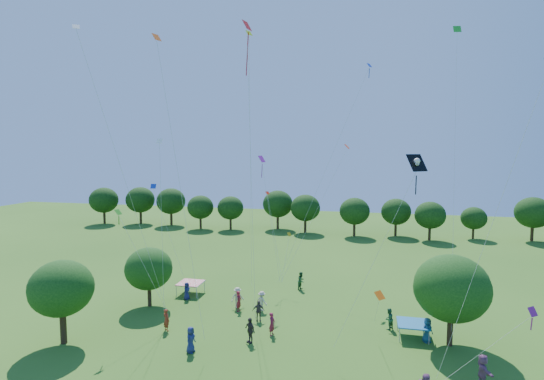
{
  "coord_description": "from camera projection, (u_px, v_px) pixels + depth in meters",
  "views": [
    {
      "loc": [
        6.2,
        -13.26,
        13.71
      ],
      "look_at": [
        0.0,
        14.0,
        11.0
      ],
      "focal_mm": 28.0,
      "sensor_mm": 36.0,
      "label": 1
    }
  ],
  "objects": [
    {
      "name": "crowd_person_9",
      "position": [
        237.0,
        297.0,
        36.71
      ],
      "size": [
        1.22,
        1.16,
        1.79
      ],
      "primitive_type": "imported",
      "rotation": [
        0.0,
        0.0,
        0.72
      ],
      "color": "beige",
      "rests_on": "ground"
    },
    {
      "name": "crowd_person_7",
      "position": [
        272.0,
        324.0,
        31.26
      ],
      "size": [
        0.53,
        0.7,
        1.7
      ],
      "primitive_type": "imported",
      "rotation": [
        0.0,
        0.0,
        1.37
      ],
      "color": "maroon",
      "rests_on": "ground"
    },
    {
      "name": "crowd_person_13",
      "position": [
        166.0,
        320.0,
        31.99
      ],
      "size": [
        0.75,
        0.67,
        1.69
      ],
      "primitive_type": "imported",
      "rotation": [
        0.0,
        0.0,
        2.62
      ],
      "color": "maroon",
      "rests_on": "ground"
    },
    {
      "name": "small_kite_6",
      "position": [
        112.0,
        141.0,
        27.8
      ],
      "size": [
        2.39,
        6.65,
        19.82
      ],
      "color": "silver"
    },
    {
      "name": "small_kite_9",
      "position": [
        379.0,
        298.0,
        26.98
      ],
      "size": [
        0.73,
        3.94,
        3.46
      ],
      "color": "#EB5C0C"
    },
    {
      "name": "small_kite_1",
      "position": [
        271.0,
        215.0,
        42.21
      ],
      "size": [
        2.52,
        3.85,
        8.11
      ],
      "color": "red"
    },
    {
      "name": "crowd_person_2",
      "position": [
        389.0,
        319.0,
        32.27
      ],
      "size": [
        0.81,
        0.91,
        1.63
      ],
      "primitive_type": "imported",
      "rotation": [
        0.0,
        0.0,
        4.11
      ],
      "color": "#235233",
      "rests_on": "ground"
    },
    {
      "name": "near_tree_north",
      "position": [
        149.0,
        269.0,
        36.82
      ],
      "size": [
        4.08,
        4.08,
        5.18
      ],
      "color": "#422B19",
      "rests_on": "ground"
    },
    {
      "name": "crowd_person_1",
      "position": [
        239.0,
        301.0,
        35.89
      ],
      "size": [
        0.47,
        0.68,
        1.73
      ],
      "primitive_type": "imported",
      "rotation": [
        0.0,
        0.0,
        1.48
      ],
      "color": "maroon",
      "rests_on": "ground"
    },
    {
      "name": "small_kite_5",
      "position": [
        520.0,
        323.0,
        20.69
      ],
      "size": [
        3.86,
        1.57,
        4.83
      ],
      "color": "#991981"
    },
    {
      "name": "pirate_kite",
      "position": [
        415.0,
        166.0,
        25.37
      ],
      "size": [
        5.41,
        1.65,
        12.1
      ],
      "color": "black"
    },
    {
      "name": "crowd_person_4",
      "position": [
        250.0,
        330.0,
        30.04
      ],
      "size": [
        1.13,
        1.05,
        1.82
      ],
      "primitive_type": "imported",
      "rotation": [
        0.0,
        0.0,
        5.6
      ],
      "color": "#3C3230",
      "rests_on": "ground"
    },
    {
      "name": "crowd_person_6",
      "position": [
        191.0,
        340.0,
        28.61
      ],
      "size": [
        0.57,
        0.92,
        1.76
      ],
      "primitive_type": "imported",
      "rotation": [
        0.0,
        0.0,
        1.45
      ],
      "color": "navy",
      "rests_on": "ground"
    },
    {
      "name": "small_kite_0",
      "position": [
        335.0,
        172.0,
        41.72
      ],
      "size": [
        5.92,
        5.42,
        12.89
      ],
      "color": "red"
    },
    {
      "name": "small_kite_7",
      "position": [
        513.0,
        164.0,
        20.34
      ],
      "size": [
        4.33,
        1.62,
        16.53
      ],
      "color": "#0D98CA"
    },
    {
      "name": "crowd_person_5",
      "position": [
        483.0,
        370.0,
        24.57
      ],
      "size": [
        0.89,
        1.82,
        1.86
      ],
      "primitive_type": "imported",
      "rotation": [
        0.0,
        0.0,
        1.73
      ],
      "color": "#824B78",
      "rests_on": "ground"
    },
    {
      "name": "tent_red_stripe",
      "position": [
        191.0,
        283.0,
        40.21
      ],
      "size": [
        2.2,
        2.2,
        1.1
      ],
      "color": "red",
      "rests_on": "ground"
    },
    {
      "name": "small_kite_3",
      "position": [
        126.0,
        229.0,
        31.86
      ],
      "size": [
        3.51,
        1.18,
        7.9
      ],
      "color": "#238017"
    },
    {
      "name": "near_tree_east",
      "position": [
        452.0,
        288.0,
        29.31
      ],
      "size": [
        5.14,
        5.14,
        6.43
      ],
      "color": "#422B19",
      "rests_on": "ground"
    },
    {
      "name": "crowd_person_12",
      "position": [
        427.0,
        330.0,
        30.11
      ],
      "size": [
        0.99,
        0.88,
        1.77
      ],
      "primitive_type": "imported",
      "rotation": [
        0.0,
        0.0,
        0.6
      ],
      "color": "navy",
      "rests_on": "ground"
    },
    {
      "name": "near_tree_west",
      "position": [
        61.0,
        288.0,
        29.65
      ],
      "size": [
        4.36,
        4.36,
        5.96
      ],
      "color": "#422B19",
      "rests_on": "ground"
    },
    {
      "name": "small_kite_11",
      "position": [
        456.0,
        89.0,
        35.11
      ],
      "size": [
        1.91,
        11.15,
        23.17
      ],
      "color": "green"
    },
    {
      "name": "crowd_person_0",
      "position": [
        187.0,
        291.0,
        38.71
      ],
      "size": [
        0.57,
        0.84,
        1.57
      ],
      "primitive_type": "imported",
      "rotation": [
        0.0,
        0.0,
        1.37
      ],
      "color": "navy",
      "rests_on": "ground"
    },
    {
      "name": "small_kite_14",
      "position": [
        161.0,
        184.0,
        33.61
      ],
      "size": [
        1.59,
        2.71,
        13.24
      ],
      "color": "white"
    },
    {
      "name": "small_kite_10",
      "position": [
        288.0,
        241.0,
        41.04
      ],
      "size": [
        0.51,
        2.46,
        4.31
      ],
      "color": "gold"
    },
    {
      "name": "crowd_person_10",
      "position": [
        258.0,
        311.0,
        33.85
      ],
      "size": [
        1.06,
        0.69,
        1.66
      ],
      "primitive_type": "imported",
      "rotation": [
        0.0,
        0.0,
        6.56
      ],
      "color": "#443836",
      "rests_on": "ground"
    },
    {
      "name": "small_kite_13",
      "position": [
        264.0,
        174.0,
        40.43
      ],
      "size": [
        2.54,
        2.31,
        11.78
      ],
      "color": "#951998"
    },
    {
      "name": "crowd_person_3",
      "position": [
        262.0,
        301.0,
        35.99
      ],
      "size": [
        1.2,
        0.94,
        1.68
      ],
      "primitive_type": "imported",
      "rotation": [
        0.0,
        0.0,
        2.66
      ],
      "color": "#C5B29E",
      "rests_on": "ground"
    },
    {
      "name": "treeline",
      "position": [
        318.0,
        208.0,
        69.34
      ],
      "size": [
        88.01,
        8.77,
        6.77
      ],
      "color": "#422B19",
      "rests_on": "ground"
    },
    {
      "name": "small_kite_4",
      "position": [
        159.0,
        202.0,
        41.26
      ],
      "size": [
        3.13,
        0.47,
        9.02
      ],
      "color": "#1337BF"
    },
    {
      "name": "small_kite_12",
      "position": [
        344.0,
        126.0,
        40.28
      ],
      "size": [
        8.19,
        5.18,
        20.6
      ],
      "color": "#1336C7"
    },
    {
      "name": "tent_blue",
      "position": [
        413.0,
        324.0,
        30.86
      ],
      "size": [
        2.2,
        2.2,
        1.1
      ],
      "color": "#175E97",
      "rests_on": "ground"
    },
    {
      "name": "crowd_person_8",
      "position": [
        301.0,
        281.0,
        41.42
      ],
      "size": [
        0.74,
        0.97,
        1.75
      ],
      "primitive_type": "imported",
      "rotation": [
        0.0,
        0.0,
        1.21
      ],
      "color": "#214D27",
      "rests_on": "ground"
    },
    {
      "name": "red_high_kite",
      "position": [
        248.0,
        75.0,
        30.32
      ],
      "size": [
        1.14,
        1.57,
        21.53
      ],
      "color": "red"
    },
    {
      "name": "small_kite_2",
      "position": [
        250.0,
        105.0,
        36.97
      ],
      "size": [
        0.58,
        0.65,
        22.57
      ],
      "color": "#B7E114"
    },
    {
      "name": "small_kite_8",
      "position": [
        170.0,
        121.0,
        26.39
      ],
      "size": [
        2.8,
        0.92,
        19.44
      ],
      "color": "#D54B0C"
    }
  ]
}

